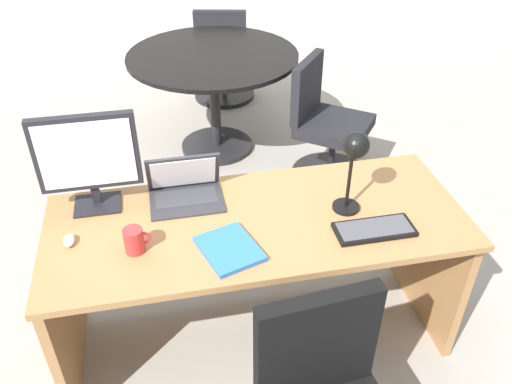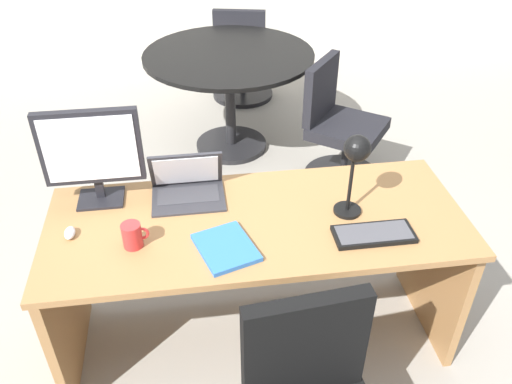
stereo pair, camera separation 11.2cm
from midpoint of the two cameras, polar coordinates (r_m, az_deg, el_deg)
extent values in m
plane|color=gray|center=(3.91, -2.19, 1.94)|extent=(12.00, 12.00, 0.00)
cube|color=#9E7042|center=(2.27, 1.54, -3.34)|extent=(1.81, 0.72, 0.03)
cube|color=#9E7042|center=(2.57, -18.82, -11.47)|extent=(0.04, 0.64, 0.72)
cube|color=#9E7042|center=(2.77, 19.88, -7.60)|extent=(0.04, 0.64, 0.72)
cube|color=#9E7042|center=(2.69, 0.49, -5.39)|extent=(1.59, 0.02, 0.51)
cube|color=black|center=(2.46, -15.16, -0.71)|extent=(0.20, 0.16, 0.01)
cube|color=black|center=(2.43, -15.33, 0.41)|extent=(0.04, 0.02, 0.09)
cube|color=black|center=(2.31, -16.18, 4.66)|extent=(0.43, 0.04, 0.34)
cube|color=white|center=(2.30, -16.23, 4.41)|extent=(0.38, 0.00, 0.30)
cube|color=#2D2D33|center=(2.39, -6.00, -0.69)|extent=(0.33, 0.24, 0.01)
cube|color=#38383D|center=(2.40, -6.03, -0.32)|extent=(0.28, 0.13, 0.00)
cube|color=#2D2D33|center=(2.39, -6.26, 2.44)|extent=(0.33, 0.10, 0.21)
cube|color=white|center=(2.38, -6.24, 2.29)|extent=(0.29, 0.08, 0.17)
cube|color=black|center=(2.23, 14.04, -4.49)|extent=(0.33, 0.14, 0.02)
cube|color=#47474C|center=(2.23, 14.08, -4.28)|extent=(0.31, 0.12, 0.00)
ellipsoid|color=silver|center=(2.27, -18.23, -4.33)|extent=(0.04, 0.08, 0.03)
cylinder|color=black|center=(2.35, 11.17, -1.92)|extent=(0.12, 0.12, 0.01)
cylinder|color=black|center=(2.26, 11.59, 1.07)|extent=(0.02, 0.02, 0.28)
sphere|color=black|center=(2.14, 12.40, 4.62)|extent=(0.11, 0.11, 0.11)
cube|color=blue|center=(2.11, -1.76, -6.07)|extent=(0.27, 0.31, 0.02)
cylinder|color=red|center=(2.14, -11.84, -4.66)|extent=(0.08, 0.08, 0.11)
torus|color=red|center=(2.13, -10.80, -4.47)|extent=(0.06, 0.01, 0.06)
cube|color=black|center=(1.87, 7.14, -16.39)|extent=(0.44, 0.10, 0.45)
cylinder|color=black|center=(4.23, -1.92, 5.16)|extent=(0.56, 0.56, 0.04)
cylinder|color=black|center=(4.06, -2.02, 9.73)|extent=(0.08, 0.08, 0.71)
cylinder|color=black|center=(3.91, -2.14, 14.61)|extent=(1.24, 1.24, 0.03)
cylinder|color=black|center=(5.07, -0.79, 10.60)|extent=(0.56, 0.56, 0.04)
cylinder|color=black|center=(4.99, -0.81, 12.57)|extent=(0.05, 0.05, 0.34)
cube|color=black|center=(4.92, -0.83, 14.83)|extent=(0.55, 0.55, 0.08)
cube|color=black|center=(4.63, -1.10, 16.69)|extent=(0.44, 0.15, 0.41)
cylinder|color=black|center=(3.90, 10.14, 1.60)|extent=(0.56, 0.56, 0.04)
cylinder|color=black|center=(3.80, 10.44, 3.97)|extent=(0.05, 0.05, 0.34)
cube|color=black|center=(3.69, 10.79, 6.74)|extent=(0.64, 0.64, 0.08)
cube|color=black|center=(3.65, 7.96, 10.96)|extent=(0.31, 0.38, 0.41)
camera|label=1|loc=(0.06, -88.55, 1.04)|focal=36.91mm
camera|label=2|loc=(0.06, 91.45, -1.04)|focal=36.91mm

